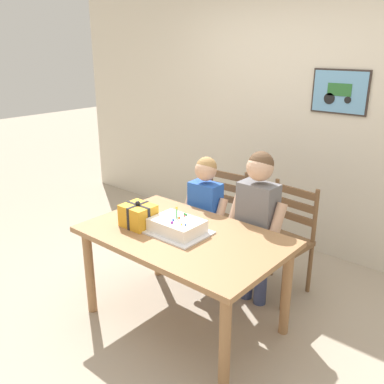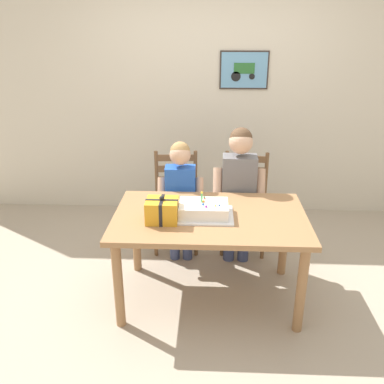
% 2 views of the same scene
% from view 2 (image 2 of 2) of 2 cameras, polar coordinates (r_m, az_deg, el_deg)
% --- Properties ---
extents(ground_plane, '(20.00, 20.00, 0.00)m').
position_cam_2_polar(ground_plane, '(3.49, 2.30, -14.07)').
color(ground_plane, tan).
extents(back_wall, '(6.40, 0.11, 2.60)m').
position_cam_2_polar(back_wall, '(4.64, 2.75, 12.81)').
color(back_wall, beige).
rests_on(back_wall, ground).
extents(dining_table, '(1.44, 0.90, 0.73)m').
position_cam_2_polar(dining_table, '(3.15, 2.47, -4.75)').
color(dining_table, '#9E7047').
rests_on(dining_table, ground).
extents(birthday_cake, '(0.44, 0.34, 0.19)m').
position_cam_2_polar(birthday_cake, '(3.08, 1.60, -2.48)').
color(birthday_cake, silver).
rests_on(birthday_cake, dining_table).
extents(gift_box_red_large, '(0.23, 0.20, 0.20)m').
position_cam_2_polar(gift_box_red_large, '(2.99, -4.12, -2.54)').
color(gift_box_red_large, gold).
rests_on(gift_box_red_large, dining_table).
extents(chair_left, '(0.44, 0.44, 0.92)m').
position_cam_2_polar(chair_left, '(4.02, -2.21, -1.17)').
color(chair_left, brown).
rests_on(chair_left, ground).
extents(chair_right, '(0.46, 0.46, 0.92)m').
position_cam_2_polar(chair_right, '(4.02, 7.24, -1.33)').
color(chair_right, brown).
rests_on(chair_right, ground).
extents(child_older, '(0.46, 0.26, 1.26)m').
position_cam_2_polar(child_older, '(3.63, 6.47, 1.17)').
color(child_older, '#38426B').
rests_on(child_older, ground).
extents(child_younger, '(0.41, 0.24, 1.13)m').
position_cam_2_polar(child_younger, '(3.66, -1.59, 0.16)').
color(child_younger, '#38426B').
rests_on(child_younger, ground).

